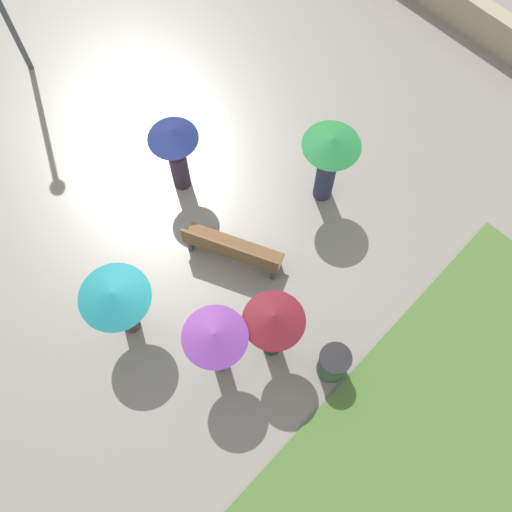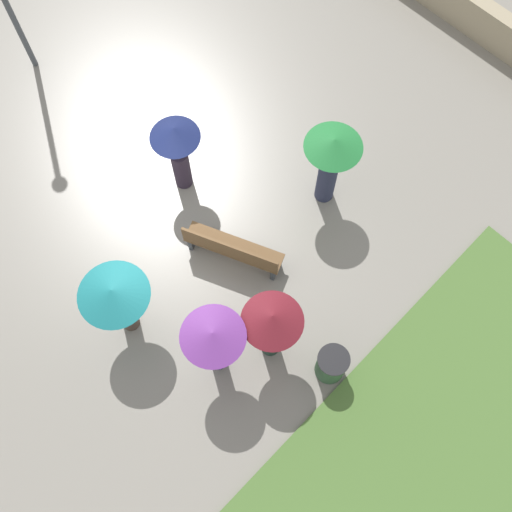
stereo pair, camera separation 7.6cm
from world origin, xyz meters
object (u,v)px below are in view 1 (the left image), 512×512
Objects in this scene: crowd_person_purple at (216,342)px; crowd_person_maroon at (273,325)px; park_bench at (232,250)px; crowd_person_teal at (117,301)px; crowd_person_green at (329,157)px; trash_bin at (333,363)px; crowd_person_navy at (175,147)px.

crowd_person_maroon is at bearing -97.24° from crowd_person_purple.
crowd_person_maroon is (-1.68, 0.72, 0.90)m from park_bench.
park_bench is 2.40m from crowd_person_teal.
crowd_person_green is at bearing -120.14° from park_bench.
crowd_person_navy is (4.60, -0.78, 0.90)m from trash_bin.
crowd_person_maroon is at bearing 133.54° from park_bench.
crowd_person_green is (-2.17, -1.74, 0.05)m from crowd_person_navy.
trash_bin is (-2.71, 0.29, -0.07)m from park_bench.
crowd_person_green is at bearing -29.13° from crowd_person_teal.
trash_bin is 0.41× the size of crowd_person_green.
park_bench is 1.00× the size of crowd_person_purple.
crowd_person_green is at bearing -140.84° from crowd_person_maroon.
park_bench is at bearing -99.57° from crowd_person_maroon.
park_bench is 2.72m from trash_bin.
crowd_person_purple is (0.46, 0.83, 0.01)m from crowd_person_maroon.
park_bench is 1.00× the size of crowd_person_navy.
trash_bin is at bearing 45.94° from crowd_person_navy.
crowd_person_green is (-0.27, -2.23, 0.89)m from park_bench.
crowd_person_teal reaches higher than park_bench.
park_bench is 2.42m from crowd_person_green.
park_bench reaches higher than trash_bin.
crowd_person_teal is at bearing 99.43° from crowd_person_green.
crowd_person_teal is at bearing -5.69° from crowd_person_navy.
crowd_person_teal is (0.43, 2.18, 0.91)m from park_bench.
trash_bin is 2.19m from crowd_person_purple.
trash_bin is at bearing -79.03° from crowd_person_teal.
crowd_person_purple is at bearing 122.50° from crowd_person_green.
crowd_person_teal is at bearing 55.66° from park_bench.
crowd_person_maroon is at bearing 22.88° from trash_bin.
crowd_person_green reaches higher than crowd_person_teal.
crowd_person_purple is at bearing -15.16° from crowd_person_maroon.
crowd_person_teal is (3.14, 1.89, 0.97)m from trash_bin.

